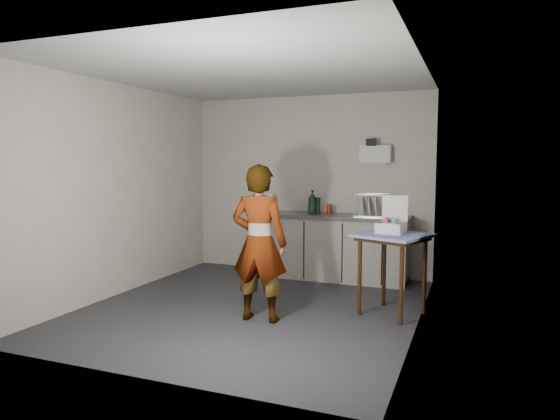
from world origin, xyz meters
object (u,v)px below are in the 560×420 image
at_px(soap_bottle, 312,202).
at_px(bakery_box, 391,225).
at_px(paper_towel, 270,203).
at_px(dish_rack, 371,211).
at_px(kitchen_counter, 329,248).
at_px(standing_man, 259,243).
at_px(soda_can, 329,209).
at_px(side_table, 393,244).
at_px(dark_bottle, 318,206).

distance_m(soap_bottle, bakery_box, 1.84).
relative_size(paper_towel, dish_rack, 0.63).
distance_m(kitchen_counter, dish_rack, 0.82).
height_order(standing_man, paper_towel, standing_man).
bearing_deg(soda_can, bakery_box, -51.42).
height_order(side_table, dish_rack, dish_rack).
relative_size(side_table, bakery_box, 2.20).
bearing_deg(bakery_box, dish_rack, 116.96).
xyz_separation_m(side_table, bakery_box, (-0.03, 0.08, 0.20)).
xyz_separation_m(side_table, dish_rack, (-0.50, 1.34, 0.22)).
bearing_deg(standing_man, paper_towel, -73.65).
xyz_separation_m(kitchen_counter, paper_towel, (-0.87, -0.05, 0.62)).
bearing_deg(paper_towel, bakery_box, -32.72).
relative_size(soap_bottle, dark_bottle, 1.45).
bearing_deg(side_table, soap_bottle, 155.95).
height_order(dish_rack, bakery_box, bakery_box).
distance_m(standing_man, paper_towel, 2.16).
xyz_separation_m(side_table, paper_towel, (-1.97, 1.32, 0.28)).
height_order(paper_towel, dish_rack, dish_rack).
distance_m(soap_bottle, paper_towel, 0.64).
bearing_deg(dark_bottle, standing_man, -89.71).
height_order(kitchen_counter, dish_rack, dish_rack).
distance_m(standing_man, soap_bottle, 2.08).
bearing_deg(bakery_box, dark_bottle, 140.02).
relative_size(soap_bottle, paper_towel, 1.20).
relative_size(side_table, soap_bottle, 2.62).
bearing_deg(standing_man, dish_rack, -113.69).
bearing_deg(paper_towel, kitchen_counter, 3.51).
relative_size(dish_rack, bakery_box, 1.11).
distance_m(side_table, dark_bottle, 1.90).
relative_size(side_table, soda_can, 6.23).
bearing_deg(bakery_box, kitchen_counter, 136.19).
bearing_deg(bakery_box, standing_man, -140.79).
relative_size(standing_man, bakery_box, 4.06).
distance_m(soda_can, bakery_box, 1.73).
relative_size(soda_can, paper_towel, 0.50).
relative_size(kitchen_counter, side_table, 2.55).
distance_m(paper_towel, bakery_box, 2.31).
height_order(side_table, dark_bottle, dark_bottle).
bearing_deg(paper_towel, standing_man, -70.42).
bearing_deg(soda_can, dish_rack, -8.59).
distance_m(side_table, standing_man, 1.44).
height_order(kitchen_counter, bakery_box, bakery_box).
height_order(soda_can, bakery_box, bakery_box).
bearing_deg(soap_bottle, dark_bottle, 20.01).
height_order(kitchen_counter, standing_man, standing_man).
bearing_deg(dark_bottle, kitchen_counter, -3.81).
relative_size(standing_man, paper_towel, 5.79).
distance_m(soda_can, paper_towel, 0.87).
xyz_separation_m(soap_bottle, dark_bottle, (0.07, 0.03, -0.05)).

